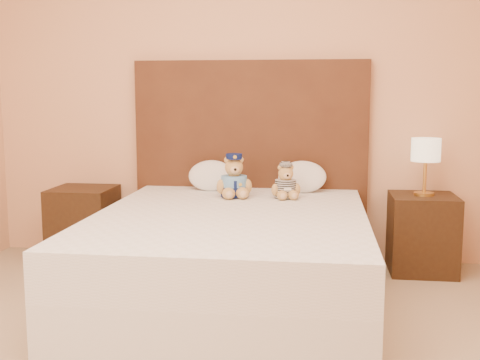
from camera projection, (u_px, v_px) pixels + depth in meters
name	position (u px, v px, depth m)	size (l,w,h in m)	color
bed	(231.00, 258.00, 3.62)	(1.60, 2.00, 0.55)	white
headboard	(250.00, 161.00, 4.54)	(1.75, 0.08, 1.50)	#4D2A17
nightstand_left	(84.00, 224.00, 4.57)	(0.45, 0.45, 0.55)	#322010
nightstand_right	(422.00, 234.00, 4.24)	(0.45, 0.45, 0.55)	#322010
lamp	(426.00, 153.00, 4.16)	(0.20, 0.20, 0.40)	gold
teddy_police	(234.00, 176.00, 4.11)	(0.26, 0.24, 0.30)	#A87C41
teddy_prisoner	(286.00, 181.00, 4.07)	(0.21, 0.20, 0.24)	#A87C41
pillow_left	(211.00, 174.00, 4.41)	(0.34, 0.22, 0.24)	white
pillow_right	(302.00, 175.00, 4.33)	(0.35, 0.22, 0.24)	white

